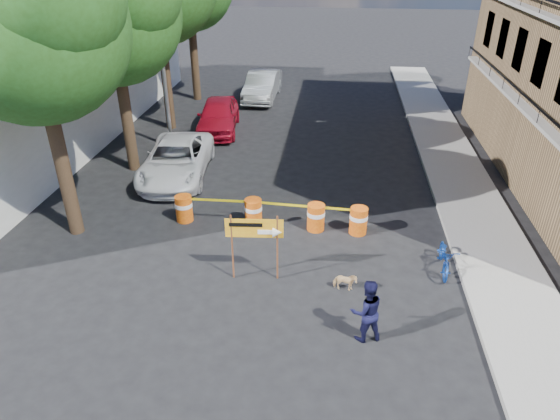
% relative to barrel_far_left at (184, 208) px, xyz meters
% --- Properties ---
extents(ground, '(120.00, 120.00, 0.00)m').
position_rel_barrel_far_left_xyz_m(ground, '(3.54, -3.10, -0.47)').
color(ground, black).
rests_on(ground, ground).
extents(sidewalk_east, '(2.40, 40.00, 0.15)m').
position_rel_barrel_far_left_xyz_m(sidewalk_east, '(9.74, 2.90, -0.40)').
color(sidewalk_east, gray).
rests_on(sidewalk_east, ground).
extents(white_building, '(8.00, 22.00, 6.00)m').
position_rel_barrel_far_left_xyz_m(white_building, '(-9.46, 6.90, 2.53)').
color(white_building, silver).
rests_on(white_building, ground).
extents(tree_near, '(5.46, 5.20, 9.15)m').
position_rel_barrel_far_left_xyz_m(tree_near, '(-3.20, -1.10, 5.89)').
color(tree_near, '#332316').
rests_on(tree_near, ground).
extents(tree_mid_a, '(5.25, 5.00, 8.68)m').
position_rel_barrel_far_left_xyz_m(tree_mid_a, '(-3.20, 3.90, 5.53)').
color(tree_mid_a, '#332316').
rests_on(tree_mid_a, ground).
extents(streetlamp, '(1.25, 0.18, 8.00)m').
position_rel_barrel_far_left_xyz_m(streetlamp, '(-2.40, 6.40, 3.90)').
color(streetlamp, gray).
rests_on(streetlamp, ground).
extents(barrel_far_left, '(0.58, 0.58, 0.90)m').
position_rel_barrel_far_left_xyz_m(barrel_far_left, '(0.00, 0.00, 0.00)').
color(barrel_far_left, '#CC3D0C').
rests_on(barrel_far_left, ground).
extents(barrel_mid_left, '(0.58, 0.58, 0.90)m').
position_rel_barrel_far_left_xyz_m(barrel_mid_left, '(2.33, 0.04, 0.00)').
color(barrel_mid_left, '#CC3D0C').
rests_on(barrel_mid_left, ground).
extents(barrel_mid_right, '(0.58, 0.58, 0.90)m').
position_rel_barrel_far_left_xyz_m(barrel_mid_right, '(4.38, -0.08, 0.00)').
color(barrel_mid_right, '#CC3D0C').
rests_on(barrel_mid_right, ground).
extents(barrel_far_right, '(0.58, 0.58, 0.90)m').
position_rel_barrel_far_left_xyz_m(barrel_far_right, '(5.74, -0.14, 0.00)').
color(barrel_far_right, '#CC3D0C').
rests_on(barrel_far_right, ground).
extents(detour_sign, '(1.55, 0.31, 2.00)m').
position_rel_barrel_far_left_xyz_m(detour_sign, '(3.08, -2.89, 1.00)').
color(detour_sign, '#592D19').
rests_on(detour_sign, ground).
extents(pedestrian, '(0.94, 0.83, 1.63)m').
position_rel_barrel_far_left_xyz_m(pedestrian, '(5.79, -4.94, 0.34)').
color(pedestrian, black).
rests_on(pedestrian, ground).
extents(bicycle, '(0.65, 0.92, 1.69)m').
position_rel_barrel_far_left_xyz_m(bicycle, '(8.12, -1.90, 0.37)').
color(bicycle, '#133C9E').
rests_on(bicycle, ground).
extents(dog, '(0.65, 0.32, 0.54)m').
position_rel_barrel_far_left_xyz_m(dog, '(5.33, -3.18, -0.20)').
color(dog, '#E0B880').
rests_on(dog, ground).
extents(suv_white, '(2.84, 5.33, 1.43)m').
position_rel_barrel_far_left_xyz_m(suv_white, '(-1.26, 3.36, 0.24)').
color(suv_white, white).
rests_on(suv_white, ground).
extents(sedan_red, '(2.35, 4.72, 1.55)m').
position_rel_barrel_far_left_xyz_m(sedan_red, '(-0.81, 8.72, 0.30)').
color(sedan_red, '#A50D23').
rests_on(sedan_red, ground).
extents(sedan_silver, '(1.75, 4.76, 1.56)m').
position_rel_barrel_far_left_xyz_m(sedan_silver, '(0.51, 14.34, 0.31)').
color(sedan_silver, '#A7ABAE').
rests_on(sedan_silver, ground).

